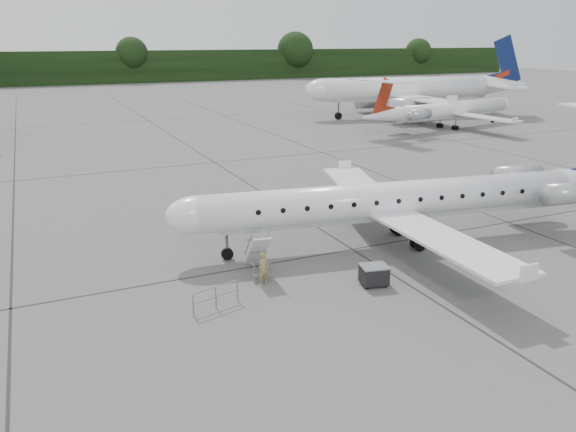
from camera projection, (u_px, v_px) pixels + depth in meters
name	position (u px, v px, depth m)	size (l,w,h in m)	color
ground	(437.00, 260.00, 28.96)	(320.00, 320.00, 0.00)	#5F5F5C
treeline	(102.00, 67.00, 140.34)	(260.00, 4.00, 8.00)	black
main_regional_jet	(394.00, 182.00, 30.30)	(27.39, 19.72, 7.02)	white
airstair	(258.00, 252.00, 26.98)	(0.85, 2.32, 2.20)	white
passenger	(264.00, 268.00, 25.87)	(0.59, 0.39, 1.61)	olive
safety_railing	(216.00, 298.00, 23.63)	(2.20, 0.08, 1.00)	gray
baggage_cart	(374.00, 275.00, 25.86)	(1.20, 0.97, 1.04)	black
bg_narrowbody	(406.00, 77.00, 79.69)	(31.48, 22.66, 11.30)	white
bg_regional_right	(454.00, 102.00, 70.44)	(25.42, 18.30, 6.67)	white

